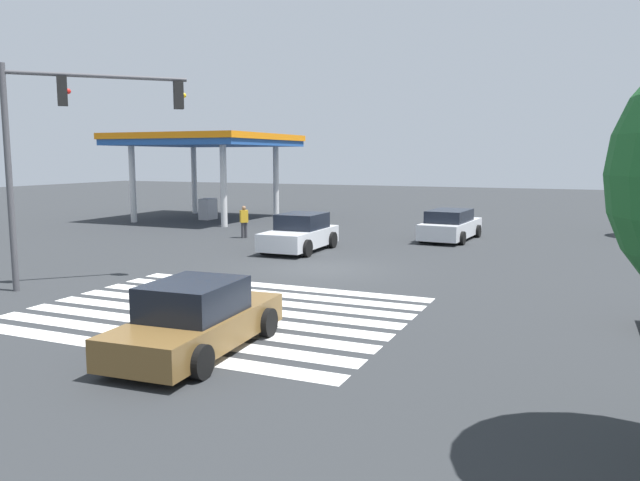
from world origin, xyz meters
TOP-DOWN VIEW (x-y plane):
  - ground_plane at (0.00, 0.00)m, footprint 121.77×121.77m
  - crosswalk_markings at (0.00, -6.52)m, footprint 9.46×7.25m
  - traffic_signal_mast at (-5.70, -5.70)m, footprint 3.75×3.75m
  - car_1 at (1.39, -9.46)m, footprint 2.19×4.60m
  - car_2 at (2.57, 9.50)m, footprint 2.34×4.86m
  - car_4 at (-2.48, 3.65)m, footprint 2.13×4.35m
  - gas_station_canopy at (-13.31, 13.17)m, footprint 9.20×9.20m
  - pedestrian at (-6.69, 6.27)m, footprint 0.41×0.41m

SIDE VIEW (x-z plane):
  - ground_plane at x=0.00m, z-range 0.00..0.00m
  - crosswalk_markings at x=0.00m, z-range 0.00..0.01m
  - car_1 at x=1.39m, z-range -0.07..1.38m
  - car_2 at x=2.57m, z-range -0.03..1.41m
  - car_4 at x=-2.48m, z-range -0.05..1.49m
  - pedestrian at x=-6.69m, z-range 0.08..1.63m
  - traffic_signal_mast at x=-5.70m, z-range 1.36..7.85m
  - gas_station_canopy at x=-13.31m, z-range 2.10..7.35m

